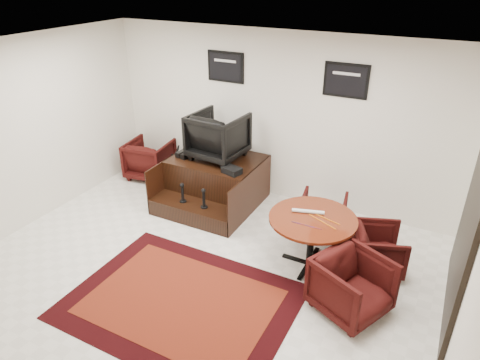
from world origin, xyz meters
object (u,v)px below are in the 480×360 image
at_px(shine_podium, 215,183).
at_px(shine_chair, 218,134).
at_px(armchair_side, 150,157).
at_px(table_chair_corner, 352,283).
at_px(table_chair_window, 377,247).
at_px(meeting_table, 312,224).
at_px(table_chair_back, 323,213).

relative_size(shine_podium, shine_chair, 1.81).
xyz_separation_m(armchair_side, table_chair_corner, (4.30, -1.79, -0.01)).
height_order(armchair_side, table_chair_window, armchair_side).
bearing_deg(shine_chair, shine_podium, 94.41).
bearing_deg(armchair_side, shine_podium, 161.91).
distance_m(shine_podium, shine_chair, 0.85).
distance_m(shine_chair, armchair_side, 1.78).
relative_size(meeting_table, table_chair_window, 1.68).
xyz_separation_m(meeting_table, table_chair_corner, (0.70, -0.60, -0.26)).
distance_m(meeting_table, table_chair_corner, 0.96).
xyz_separation_m(meeting_table, table_chair_back, (-0.10, 0.85, -0.32)).
bearing_deg(shine_chair, meeting_table, 156.51).
relative_size(shine_chair, armchair_side, 1.07).
height_order(shine_chair, table_chair_corner, shine_chair).
bearing_deg(table_chair_window, table_chair_corner, 153.06).
xyz_separation_m(table_chair_back, table_chair_corner, (0.80, -1.44, 0.06)).
relative_size(shine_chair, table_chair_corner, 1.08).
bearing_deg(shine_chair, table_chair_window, 169.69).
xyz_separation_m(armchair_side, table_chair_back, (3.50, -0.35, -0.06)).
bearing_deg(shine_podium, meeting_table, -24.45).
relative_size(shine_podium, meeting_table, 1.34).
xyz_separation_m(shine_podium, shine_chair, (0.00, 0.15, 0.84)).
relative_size(armchair_side, meeting_table, 0.69).
xyz_separation_m(shine_podium, table_chair_window, (2.82, -0.59, -0.02)).
bearing_deg(table_chair_corner, shine_chair, 83.80).
relative_size(table_chair_back, table_chair_corner, 0.86).
xyz_separation_m(shine_podium, table_chair_corner, (2.71, -1.52, 0.04)).
relative_size(shine_chair, meeting_table, 0.74).
bearing_deg(table_chair_window, meeting_table, 91.58).
bearing_deg(table_chair_corner, table_chair_back, 54.28).
xyz_separation_m(shine_chair, meeting_table, (2.01, -1.07, -0.53)).
xyz_separation_m(shine_podium, armchair_side, (-1.58, 0.28, 0.04)).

